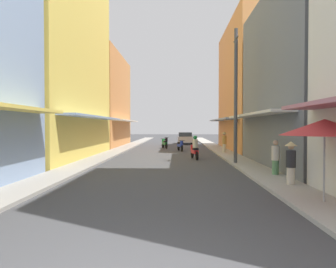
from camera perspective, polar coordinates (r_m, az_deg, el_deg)
The scene contains 17 objects.
ground_plane at distance 27.40m, azimuth 0.23°, elevation -3.19°, with size 120.06×120.06×0.00m, color #424244.
sidewalk_left at distance 27.88m, azimuth -9.11°, elevation -3.00°, with size 1.56×62.57×0.12m, color #9E9991.
sidewalk_right at distance 27.65m, azimuth 9.65°, elevation -3.04°, with size 1.56×62.57×0.12m, color #ADA89E.
building_left_mid at distance 23.84m, azimuth -21.36°, elevation 15.71°, with size 7.05×13.15×16.25m.
building_left_far at distance 35.49m, azimuth -13.05°, elevation 5.76°, with size 7.05×12.05×9.83m.
building_right_mid at distance 18.81m, azimuth 25.80°, elevation 8.72°, with size 7.05×10.76×9.27m.
building_right_far at distance 30.34m, azimuth 16.35°, elevation 8.03°, with size 7.05×12.81×11.46m.
motorbike_black at distance 36.13m, azimuth -0.43°, elevation -1.28°, with size 0.64×1.78×0.96m.
motorbike_green at distance 31.45m, azimuth -0.64°, elevation -1.68°, with size 0.74×1.74×0.96m.
motorbike_blue at distance 28.13m, azimuth 2.23°, elevation -2.04°, with size 0.65×1.78×0.96m.
motorbike_red at distance 21.14m, azimuth 4.80°, elevation -2.63°, with size 0.61×1.79×1.58m.
parked_car at distance 39.48m, azimuth 3.08°, elevation -0.71°, with size 1.80×4.12×1.45m.
pedestrian_midway at distance 14.36m, azimuth 18.77°, elevation -4.24°, with size 0.34×0.34×1.59m.
pedestrian_crossing at distance 25.52m, azimuth 10.09°, elevation -1.32°, with size 0.44×0.44×1.76m.
pedestrian_foreground at distance 12.14m, azimuth 21.22°, elevation -4.64°, with size 0.44×0.44×1.65m.
vendor_umbrella at distance 9.67m, azimuth 26.34°, elevation 1.09°, with size 2.39×2.39×2.38m.
utility_pole at distance 18.42m, azimuth 12.08°, elevation 6.77°, with size 0.20×1.20×7.69m.
Camera 1 is at (0.70, -4.01, 2.18)m, focal length 33.90 mm.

